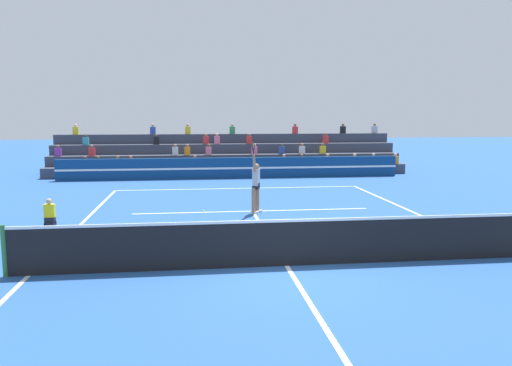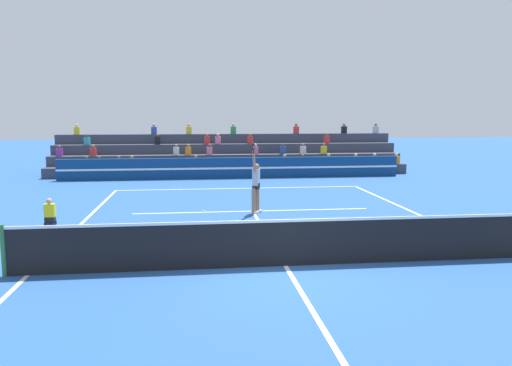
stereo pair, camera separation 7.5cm
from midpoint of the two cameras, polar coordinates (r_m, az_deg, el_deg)
The scene contains 8 objects.
ground_plane at distance 11.29m, azimuth 3.33°, elevation -9.44°, with size 120.00×120.00×0.00m, color #285699.
court_lines at distance 11.29m, azimuth 3.33°, elevation -9.42°, with size 11.10×23.90×0.01m.
tennis_net at distance 11.14m, azimuth 3.35°, elevation -6.77°, with size 12.00×0.10×1.10m.
sponsor_banner_wall at distance 26.44m, azimuth -2.84°, elevation 1.73°, with size 18.00×0.26×1.10m.
bleacher_stand at distance 29.56m, azimuth -3.32°, elevation 2.92°, with size 19.97×3.80×2.83m.
ball_kid_courtside at distance 16.37m, azimuth -22.63°, elevation -3.41°, with size 0.30×0.36×0.84m.
tennis_player at distance 16.97m, azimuth -0.15°, elevation -0.18°, with size 0.45×0.86×2.50m.
tennis_ball at distance 17.42m, azimuth -6.14°, elevation -3.20°, with size 0.07×0.07×0.07m, color #C6DB33.
Camera 1 is at (-2.03, -10.60, 3.35)m, focal length 35.00 mm.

